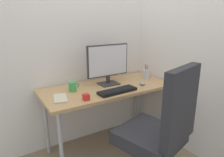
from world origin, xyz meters
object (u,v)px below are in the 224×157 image
office_chair (160,129)px  desk_clamp_accessory (86,97)px  notebook (60,98)px  mouse (142,83)px  coffee_mug (73,86)px  keyboard (117,91)px  monitor (108,63)px  pen_holder (147,74)px

office_chair → desk_clamp_accessory: bearing=131.2°
office_chair → notebook: (-0.60, 0.62, 0.18)m
mouse → coffee_mug: (-0.70, 0.21, 0.03)m
keyboard → monitor: bearing=77.9°
mouse → pen_holder: (0.20, 0.16, 0.04)m
pen_holder → coffee_mug: (-0.89, 0.05, -0.01)m
keyboard → pen_holder: 0.58m
mouse → monitor: bearing=158.3°
office_chair → monitor: monitor is taller
notebook → desk_clamp_accessory: size_ratio=3.84×
monitor → pen_holder: bearing=-7.3°
notebook → desk_clamp_accessory: bearing=-24.5°
office_chair → keyboard: bearing=98.9°
office_chair → mouse: bearing=64.0°
office_chair → desk_clamp_accessory: (-0.42, 0.48, 0.20)m
desk_clamp_accessory → notebook: bearing=142.2°
pen_holder → desk_clamp_accessory: (-0.88, -0.23, -0.03)m
pen_holder → notebook: bearing=-175.2°
coffee_mug → mouse: bearing=-16.5°
mouse → notebook: bearing=-169.0°
mouse → office_chair: bearing=-100.7°
pen_holder → notebook: (-1.06, -0.09, -0.05)m
monitor → notebook: size_ratio=2.24×
monitor → notebook: bearing=-165.2°
keyboard → coffee_mug: bearing=143.5°
monitor → pen_holder: 0.52m
pen_holder → coffee_mug: size_ratio=1.62×
mouse → coffee_mug: size_ratio=0.81×
office_chair → desk_clamp_accessory: 0.67m
keyboard → mouse: 0.35m
office_chair → keyboard: (-0.08, 0.50, 0.19)m
keyboard → office_chair: bearing=-81.1°
mouse → desk_clamp_accessory: desk_clamp_accessory is taller
monitor → keyboard: size_ratio=1.19×
monitor → desk_clamp_accessory: 0.54m
notebook → keyboard: bearing=0.5°
coffee_mug → keyboard: bearing=-36.5°
keyboard → notebook: keyboard is taller
pen_holder → coffee_mug: 0.89m
desk_clamp_accessory → mouse: bearing=6.2°
monitor → desk_clamp_accessory: monitor is taller
mouse → pen_holder: pen_holder is taller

